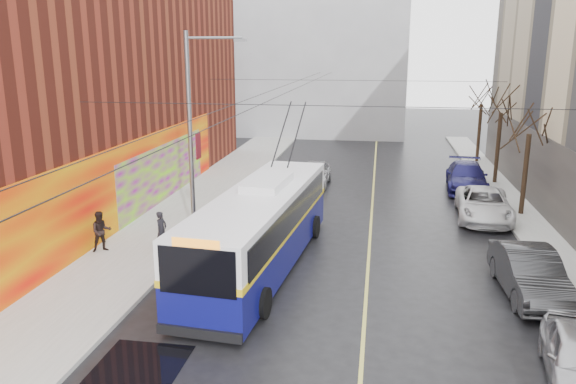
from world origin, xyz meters
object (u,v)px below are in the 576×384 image
at_px(tree_near, 531,118).
at_px(parked_car_c, 484,204).
at_px(pedestrian_b, 101,231).
at_px(pedestrian_a, 162,230).
at_px(trolleybus, 261,227).
at_px(tree_far, 482,93).
at_px(following_car, 315,173).
at_px(parked_car_d, 467,177).
at_px(tree_mid, 502,100).
at_px(streetlight_pole, 194,131).
at_px(parked_car_b, 530,273).

xyz_separation_m(tree_near, parked_car_c, (-2.00, -0.85, -4.22)).
bearing_deg(pedestrian_b, pedestrian_a, -18.90).
height_order(trolleybus, parked_car_c, trolleybus).
xyz_separation_m(tree_far, following_car, (-11.14, -9.06, -4.39)).
xyz_separation_m(parked_car_d, pedestrian_b, (-16.37, -13.79, 0.18)).
distance_m(tree_mid, pedestrian_b, 24.47).
xyz_separation_m(streetlight_pole, pedestrian_b, (-3.23, -2.60, -3.85)).
bearing_deg(tree_near, trolleybus, -142.47).
height_order(streetlight_pole, following_car, streetlight_pole).
bearing_deg(parked_car_b, trolleybus, 171.07).
xyz_separation_m(tree_near, parked_car_d, (-2.00, 5.19, -4.16)).
distance_m(pedestrian_a, pedestrian_b, 2.42).
bearing_deg(streetlight_pole, parked_car_c, 21.42).
xyz_separation_m(trolleybus, parked_car_b, (9.62, -1.00, -0.82)).
bearing_deg(parked_car_b, streetlight_pole, 160.37).
bearing_deg(streetlight_pole, pedestrian_a, -115.65).
relative_size(tree_near, pedestrian_b, 3.77).
distance_m(tree_mid, pedestrian_a, 22.32).
distance_m(tree_mid, following_car, 12.19).
relative_size(trolleybus, pedestrian_a, 7.84).
bearing_deg(pedestrian_b, trolleybus, -38.35).
xyz_separation_m(following_car, pedestrian_a, (-4.91, -12.84, 0.20)).
relative_size(tree_far, pedestrian_a, 4.11).
distance_m(parked_car_c, pedestrian_a, 15.73).
bearing_deg(pedestrian_b, tree_mid, 4.75).
height_order(pedestrian_a, pedestrian_b, pedestrian_b).
bearing_deg(parked_car_b, tree_near, 75.62).
bearing_deg(streetlight_pole, pedestrian_b, -141.19).
relative_size(tree_mid, parked_car_d, 1.19).
bearing_deg(trolleybus, parked_car_d, 60.64).
height_order(tree_near, parked_car_d, tree_near).
xyz_separation_m(streetlight_pole, tree_mid, (15.14, 13.00, 0.41)).
bearing_deg(parked_car_c, following_car, 151.87).
bearing_deg(tree_near, parked_car_d, 111.09).
bearing_deg(following_car, parked_car_c, -31.10).
distance_m(parked_car_b, following_car, 17.45).
xyz_separation_m(trolleybus, parked_car_c, (9.62, 8.08, -0.87)).
bearing_deg(tree_mid, tree_far, 90.00).
distance_m(tree_near, trolleybus, 15.03).
relative_size(tree_far, trolleybus, 0.52).
bearing_deg(tree_far, pedestrian_b, -129.11).
distance_m(parked_car_d, pedestrian_b, 21.40).
bearing_deg(trolleybus, following_car, 92.96).
xyz_separation_m(parked_car_c, pedestrian_b, (-16.37, -7.75, 0.24)).
bearing_deg(pedestrian_b, streetlight_pole, 3.22).
bearing_deg(tree_near, pedestrian_a, -153.78).
bearing_deg(following_car, parked_car_b, -57.19).
relative_size(streetlight_pole, parked_car_b, 1.83).
bearing_deg(parked_car_d, tree_near, -64.73).
distance_m(tree_far, parked_car_d, 10.02).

